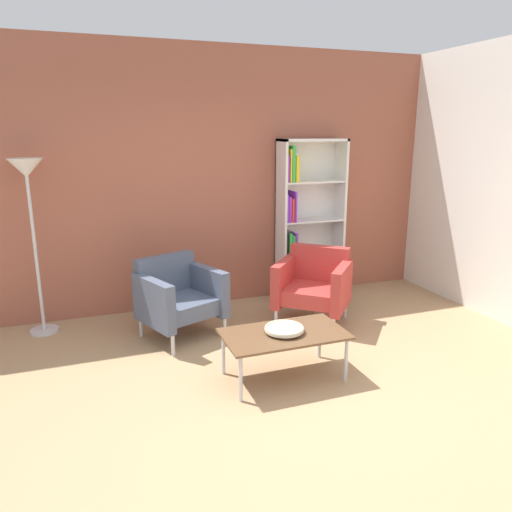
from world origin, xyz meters
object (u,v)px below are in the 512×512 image
Objects in this scene: coffee_table_low at (284,336)px; decorative_bowl at (284,329)px; bookshelf_tall at (304,220)px; armchair_spare_guest at (178,296)px; armchair_near_window at (314,284)px; floor_lamp_torchiere at (28,190)px.

decorative_bowl is (0.00, -0.00, 0.07)m from coffee_table_low.
bookshelf_tall is at bearing 60.48° from coffee_table_low.
armchair_near_window is (1.43, -0.12, 0.00)m from armchair_spare_guest.
floor_lamp_torchiere is at bearing 138.24° from coffee_table_low.
armchair_spare_guest is 0.52× the size of floor_lamp_torchiere.
decorative_bowl is 0.18× the size of floor_lamp_torchiere.
coffee_table_low is at bearing -85.75° from armchair_near_window.
floor_lamp_torchiere is (-1.92, 1.71, 1.01)m from decorative_bowl.
floor_lamp_torchiere is (-1.28, 0.55, 1.03)m from armchair_spare_guest.
decorative_bowl is at bearing -85.75° from armchair_near_window.
decorative_bowl is at bearing -45.00° from coffee_table_low.
floor_lamp_torchiere is at bearing 138.24° from decorative_bowl.
floor_lamp_torchiere reaches higher than armchair_near_window.
bookshelf_tall reaches higher than armchair_near_window.
coffee_table_low is 2.79m from floor_lamp_torchiere.
armchair_spare_guest and armchair_near_window have the same top height.
armchair_near_window is (0.79, 1.04, 0.05)m from coffee_table_low.
coffee_table_low is (-1.04, -1.83, -0.58)m from bookshelf_tall.
bookshelf_tall is 2.00× the size of armchair_near_window.
bookshelf_tall is 3.00m from floor_lamp_torchiere.
bookshelf_tall reaches higher than decorative_bowl.
decorative_bowl is at bearing -41.76° from floor_lamp_torchiere.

